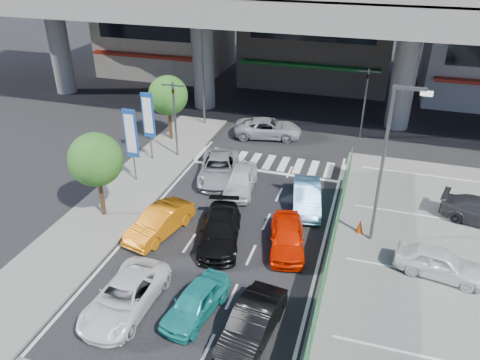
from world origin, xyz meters
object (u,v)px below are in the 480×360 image
(signboard_near, at_px, (131,136))
(signboard_far, at_px, (148,117))
(sedan_white_mid_left, at_px, (125,297))
(street_lamp_left, at_px, (205,65))
(taxi_orange_right, at_px, (287,237))
(hatch_black_mid_right, at_px, (252,324))
(kei_truck_front_right, at_px, (307,197))
(tree_far, at_px, (168,96))
(sedan_white_front_mid, at_px, (241,180))
(tree_near, at_px, (96,160))
(parked_sedan_white, at_px, (440,263))
(taxi_teal_mid, at_px, (196,302))
(wagon_silver_front_left, at_px, (219,168))
(sedan_black_mid, at_px, (220,230))
(crossing_wagon_silver, at_px, (268,128))
(street_lamp_right, at_px, (388,154))
(traffic_cone, at_px, (360,226))
(traffic_light_right, at_px, (367,86))
(traffic_light_left, at_px, (174,102))
(taxi_orange_left, at_px, (160,222))

(signboard_near, bearing_deg, signboard_far, 97.59)
(signboard_far, bearing_deg, sedan_white_mid_left, -67.89)
(street_lamp_left, xyz_separation_m, taxi_orange_right, (9.45, -13.99, -4.08))
(signboard_near, xyz_separation_m, hatch_black_mid_right, (10.23, -9.89, -2.37))
(street_lamp_left, height_order, kei_truck_front_right, street_lamp_left)
(tree_far, height_order, sedan_white_front_mid, tree_far)
(tree_near, xyz_separation_m, parked_sedan_white, (17.05, 0.05, -2.67))
(taxi_teal_mid, relative_size, parked_sedan_white, 0.95)
(tree_near, xyz_separation_m, sedan_white_front_mid, (6.29, 4.82, -2.70))
(hatch_black_mid_right, xyz_separation_m, parked_sedan_white, (7.02, 5.94, 0.03))
(wagon_silver_front_left, bearing_deg, parked_sedan_white, -39.06)
(sedan_white_front_mid, bearing_deg, wagon_silver_front_left, 141.66)
(tree_far, height_order, sedan_black_mid, tree_far)
(crossing_wagon_silver, bearing_deg, sedan_white_mid_left, 165.01)
(signboard_far, distance_m, tree_near, 7.03)
(hatch_black_mid_right, relative_size, parked_sedan_white, 1.08)
(signboard_far, height_order, tree_far, tree_far)
(sedan_white_mid_left, relative_size, sedan_black_mid, 1.00)
(tree_near, bearing_deg, tree_far, 94.36)
(taxi_teal_mid, distance_m, hatch_black_mid_right, 2.57)
(parked_sedan_white, bearing_deg, sedan_white_front_mid, 76.07)
(street_lamp_right, xyz_separation_m, parked_sedan_white, (2.87, -1.95, -4.05))
(sedan_white_mid_left, distance_m, sedan_black_mid, 5.97)
(street_lamp_left, distance_m, traffic_cone, 17.77)
(street_lamp_left, relative_size, tree_near, 1.67)
(street_lamp_right, bearing_deg, crossing_wagon_silver, 126.73)
(kei_truck_front_right, bearing_deg, street_lamp_right, -39.26)
(traffic_light_right, relative_size, street_lamp_right, 0.65)
(parked_sedan_white, height_order, traffic_cone, parked_sedan_white)
(traffic_light_left, relative_size, traffic_light_right, 1.00)
(tree_far, xyz_separation_m, hatch_black_mid_right, (10.83, -16.39, -2.70))
(traffic_light_left, xyz_separation_m, signboard_far, (-1.40, -1.01, -0.87))
(tree_far, height_order, crossing_wagon_silver, tree_far)
(taxi_orange_left, bearing_deg, wagon_silver_front_left, 96.13)
(taxi_teal_mid, xyz_separation_m, parked_sedan_white, (9.52, 5.39, 0.09))
(traffic_light_left, relative_size, kei_truck_front_right, 1.24)
(traffic_cone, bearing_deg, sedan_white_mid_left, -136.30)
(taxi_teal_mid, height_order, taxi_orange_left, taxi_orange_left)
(tree_far, bearing_deg, taxi_teal_mid, -62.29)
(traffic_light_left, xyz_separation_m, parked_sedan_white, (16.25, -7.95, -3.22))
(sedan_black_mid, xyz_separation_m, wagon_silver_front_left, (-2.28, 6.30, 0.01))
(signboard_far, bearing_deg, parked_sedan_white, -21.49)
(taxi_teal_mid, xyz_separation_m, hatch_black_mid_right, (2.51, -0.55, 0.06))
(traffic_light_right, distance_m, crossing_wagon_silver, 7.62)
(traffic_light_right, relative_size, sedan_black_mid, 1.11)
(hatch_black_mid_right, height_order, parked_sedan_white, same)
(tree_near, distance_m, hatch_black_mid_right, 11.94)
(hatch_black_mid_right, distance_m, traffic_cone, 8.96)
(taxi_orange_right, bearing_deg, crossing_wagon_silver, 95.41)
(traffic_light_left, relative_size, hatch_black_mid_right, 1.24)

